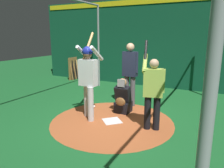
% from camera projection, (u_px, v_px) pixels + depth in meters
% --- Properties ---
extents(ground_plane, '(27.11, 27.11, 0.00)m').
position_uv_depth(ground_plane, '(112.00, 121.00, 5.32)').
color(ground_plane, '#195B28').
extents(dirt_circle, '(3.01, 3.01, 0.01)m').
position_uv_depth(dirt_circle, '(112.00, 121.00, 5.31)').
color(dirt_circle, '#AD562D').
rests_on(dirt_circle, ground).
extents(home_plate, '(0.59, 0.59, 0.01)m').
position_uv_depth(home_plate, '(112.00, 121.00, 5.31)').
color(home_plate, white).
rests_on(home_plate, dirt_circle).
extents(batter, '(0.68, 0.49, 2.16)m').
position_uv_depth(batter, '(88.00, 75.00, 5.28)').
color(batter, '#BCBCC0').
rests_on(batter, ground).
extents(catcher, '(0.58, 0.40, 0.96)m').
position_uv_depth(catcher, '(123.00, 99.00, 5.84)').
color(catcher, black).
rests_on(catcher, ground).
extents(umpire, '(0.23, 0.49, 1.86)m').
position_uv_depth(umpire, '(130.00, 71.00, 6.29)').
color(umpire, '#4C4C51').
rests_on(umpire, ground).
extents(visitor, '(0.54, 0.57, 1.98)m').
position_uv_depth(visitor, '(153.00, 90.00, 4.69)').
color(visitor, black).
rests_on(visitor, ground).
extents(back_wall, '(0.22, 11.11, 3.51)m').
position_uv_depth(back_wall, '(159.00, 43.00, 8.52)').
color(back_wall, '#0F472D').
rests_on(back_wall, ground).
extents(cage_frame, '(6.38, 4.52, 3.24)m').
position_uv_depth(cage_frame, '(112.00, 26.00, 4.80)').
color(cage_frame, gray).
rests_on(cage_frame, ground).
extents(bat_rack, '(0.94, 0.21, 1.05)m').
position_uv_depth(bat_rack, '(75.00, 69.00, 10.35)').
color(bat_rack, olive).
rests_on(bat_rack, ground).
extents(baseball_0, '(0.07, 0.07, 0.07)m').
position_uv_depth(baseball_0, '(94.00, 107.00, 6.28)').
color(baseball_0, white).
rests_on(baseball_0, dirt_circle).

